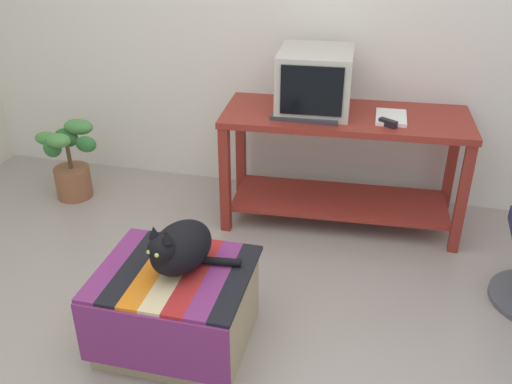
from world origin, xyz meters
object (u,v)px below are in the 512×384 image
Objects in this scene: tv_monitor at (315,81)px; ottoman_with_blanket at (176,307)px; keyboard at (305,117)px; desk at (343,150)px; cat at (180,248)px; potted_plant at (70,162)px; book at (391,117)px; stapler at (388,123)px.

tv_monitor reaches higher than ottoman_with_blanket.
ottoman_with_blanket is at bearing -107.18° from keyboard.
desk reaches higher than cat.
book is at bearing 2.47° from potted_plant.
tv_monitor is 1.20× the size of cat.
desk is 0.47m from tv_monitor.
ottoman_with_blanket is 1.58m from stapler.
keyboard is 1.72m from potted_plant.
tv_monitor is (-0.20, 0.03, 0.42)m from desk.
desk reaches higher than ottoman_with_blanket.
desk is 13.92× the size of stapler.
stapler is (0.46, -0.18, -0.16)m from tv_monitor.
stapler is at bearing 53.63° from ottoman_with_blanket.
keyboard reaches higher than ottoman_with_blanket.
book is 2.32× the size of stapler.
tv_monitor is 0.51m from book.
keyboard is 1.25m from cat.
potted_plant is at bearing 135.65° from ottoman_with_blanket.
tv_monitor is 0.72× the size of ottoman_with_blanket.
cat is (-0.37, -1.17, -0.22)m from keyboard.
cat is 1.77m from potted_plant.
stapler is (-0.02, -0.12, 0.01)m from book.
book is at bearing -10.88° from tv_monitor.
ottoman_with_blanket is (-0.40, -1.20, -0.55)m from keyboard.
tv_monitor is 1.80m from potted_plant.
cat is at bearing -106.22° from keyboard.
cat reaches higher than ottoman_with_blanket.
potted_plant is (-1.67, -0.15, -0.66)m from tv_monitor.
desk is 0.39m from stapler.
cat is 1.46m from stapler.
stapler reaches higher than potted_plant.
keyboard is 0.94× the size of cat.
ottoman_with_blanket is (-0.42, -1.38, -0.72)m from tv_monitor.
desk is 3.62× the size of cat.
potted_plant is (-1.88, -0.12, -0.24)m from desk.
book is 1.57m from cat.
desk is 3.83× the size of keyboard.
tv_monitor reaches higher than desk.
potted_plant is 5.05× the size of stapler.
stapler is (0.88, 1.19, 0.56)m from ottoman_with_blanket.
keyboard is 0.72× the size of potted_plant.
tv_monitor reaches higher than cat.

